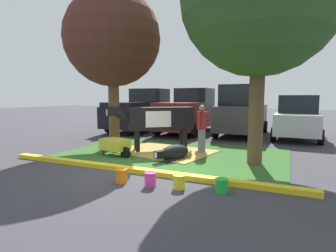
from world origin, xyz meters
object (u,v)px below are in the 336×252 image
at_px(wheelbarrow, 115,145).
at_px(bucket_yellow, 179,181).
at_px(cow_holstein, 158,119).
at_px(pickup_truck_maroon, 189,112).
at_px(calf_lying, 174,153).
at_px(bucket_green, 222,185).
at_px(shade_tree_left, 112,39).
at_px(bucket_orange, 121,175).
at_px(person_handler, 202,126).
at_px(pickup_truck_black, 143,111).
at_px(sedan_silver, 298,118).
at_px(suv_dark_grey, 242,110).
at_px(person_visitor_near, 202,128).
at_px(bucket_pink, 150,179).

distance_m(wheelbarrow, bucket_yellow, 3.74).
height_order(cow_holstein, pickup_truck_maroon, pickup_truck_maroon).
xyz_separation_m(calf_lying, bucket_green, (2.00, -2.20, -0.09)).
bearing_deg(shade_tree_left, bucket_orange, -52.92).
bearing_deg(person_handler, pickup_truck_black, 139.61).
xyz_separation_m(bucket_green, pickup_truck_black, (-6.60, 8.40, 0.96)).
xyz_separation_m(bucket_yellow, sedan_silver, (2.42, 8.78, 0.83)).
xyz_separation_m(calf_lying, suv_dark_grey, (1.00, 6.52, 1.03)).
bearing_deg(person_handler, pickup_truck_maroon, 115.43).
bearing_deg(calf_lying, bucket_green, -47.66).
distance_m(person_visitor_near, suv_dark_grey, 5.21).
height_order(cow_holstein, bucket_yellow, cow_holstein).
bearing_deg(shade_tree_left, pickup_truck_maroon, 76.65).
xyz_separation_m(person_visitor_near, bucket_pink, (0.01, -3.82, -0.74)).
bearing_deg(pickup_truck_maroon, shade_tree_left, -103.35).
distance_m(shade_tree_left, sedan_silver, 8.98).
distance_m(bucket_orange, pickup_truck_black, 9.79).
height_order(shade_tree_left, pickup_truck_maroon, shade_tree_left).
relative_size(wheelbarrow, bucket_pink, 5.15).
relative_size(shade_tree_left, person_handler, 3.70).
height_order(person_handler, wheelbarrow, person_handler).
relative_size(wheelbarrow, sedan_silver, 0.36).
xyz_separation_m(shade_tree_left, pickup_truck_maroon, (1.24, 5.24, -3.03)).
relative_size(cow_holstein, sedan_silver, 0.60).
bearing_deg(suv_dark_grey, wheelbarrow, -113.71).
height_order(cow_holstein, person_handler, person_handler).
xyz_separation_m(bucket_yellow, pickup_truck_maroon, (-2.96, 8.83, 0.96)).
height_order(person_visitor_near, pickup_truck_black, pickup_truck_black).
bearing_deg(bucket_yellow, bucket_pink, -169.11).
bearing_deg(cow_holstein, pickup_truck_maroon, 97.57).
bearing_deg(person_handler, wheelbarrow, -133.69).
bearing_deg(bucket_green, pickup_truck_black, 128.14).
xyz_separation_m(person_visitor_near, sedan_silver, (3.07, 5.08, 0.09)).
distance_m(person_visitor_near, bucket_green, 3.94).
distance_m(person_visitor_near, pickup_truck_maroon, 5.63).
relative_size(wheelbarrow, suv_dark_grey, 0.35).
relative_size(pickup_truck_black, pickup_truck_maroon, 1.00).
xyz_separation_m(person_visitor_near, wheelbarrow, (-2.45, -1.62, -0.51)).
height_order(person_handler, bucket_orange, person_handler).
relative_size(person_visitor_near, pickup_truck_maroon, 0.31).
bearing_deg(sedan_silver, suv_dark_grey, 177.96).
bearing_deg(bucket_pink, bucket_orange, -176.66).
xyz_separation_m(wheelbarrow, bucket_yellow, (3.10, -2.08, -0.23)).
distance_m(pickup_truck_black, pickup_truck_maroon, 2.77).
bearing_deg(bucket_yellow, wheelbarrow, 146.19).
xyz_separation_m(wheelbarrow, pickup_truck_maroon, (0.14, 6.75, 0.73)).
distance_m(person_handler, bucket_orange, 4.67).
bearing_deg(bucket_yellow, bucket_orange, -173.10).
xyz_separation_m(shade_tree_left, bucket_green, (5.08, -3.44, -3.99)).
bearing_deg(cow_holstein, shade_tree_left, 177.26).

